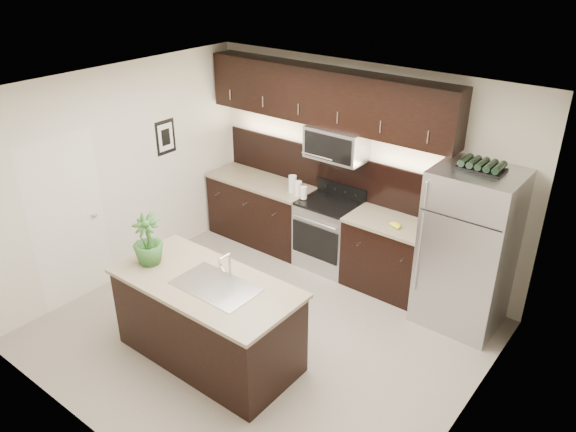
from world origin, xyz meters
name	(u,v)px	position (x,y,z in m)	size (l,w,h in m)	color
ground	(261,333)	(0.00, 0.00, 0.00)	(4.50, 4.50, 0.00)	gray
room_walls	(247,195)	(-0.11, -0.04, 1.70)	(4.52, 4.02, 2.71)	beige
counter_run	(316,229)	(-0.46, 1.69, 0.47)	(3.51, 0.65, 0.94)	black
upper_fixtures	(328,106)	(-0.43, 1.84, 2.14)	(3.49, 0.40, 1.66)	black
island	(208,319)	(-0.18, -0.62, 0.47)	(1.96, 0.96, 0.94)	black
sink_faucet	(217,285)	(-0.03, -0.61, 0.96)	(0.84, 0.50, 0.28)	silver
refrigerator	(468,249)	(1.63, 1.63, 0.93)	(0.90, 0.81, 1.86)	#B2B2B7
wine_rack	(482,166)	(1.63, 1.63, 1.91)	(0.46, 0.28, 0.11)	black
plant	(147,240)	(-0.89, -0.72, 1.22)	(0.31, 0.31, 0.55)	#2B5C24
canisters	(297,187)	(-0.72, 1.61, 1.04)	(0.34, 0.17, 0.23)	silver
french_press	(431,227)	(1.17, 1.64, 1.06)	(0.11, 0.11, 0.31)	silver
bananas	(394,224)	(0.72, 1.61, 0.96)	(0.16, 0.12, 0.05)	yellow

